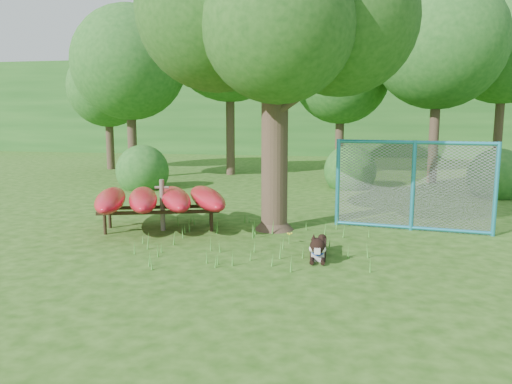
% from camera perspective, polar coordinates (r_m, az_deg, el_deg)
% --- Properties ---
extents(ground, '(80.00, 80.00, 0.00)m').
position_cam_1_polar(ground, '(9.07, -2.71, -7.37)').
color(ground, '#1F480E').
rests_on(ground, ground).
extents(oak_tree, '(5.93, 5.22, 7.25)m').
position_cam_1_polar(oak_tree, '(11.14, 2.08, 20.77)').
color(oak_tree, '#3A2C20').
rests_on(oak_tree, ground).
extents(wooden_post, '(0.31, 0.13, 1.14)m').
position_cam_1_polar(wooden_post, '(11.09, -10.66, -1.32)').
color(wooden_post, brown).
rests_on(wooden_post, ground).
extents(kayak_rack, '(3.63, 3.26, 0.91)m').
position_cam_1_polar(kayak_rack, '(11.17, -11.00, -0.79)').
color(kayak_rack, black).
rests_on(kayak_rack, ground).
extents(husky_dog, '(0.31, 1.18, 0.52)m').
position_cam_1_polar(husky_dog, '(8.95, 7.14, -6.44)').
color(husky_dog, black).
rests_on(husky_dog, ground).
extents(fence_section, '(3.37, 0.58, 3.30)m').
position_cam_1_polar(fence_section, '(11.41, 17.50, 0.69)').
color(fence_section, teal).
rests_on(fence_section, ground).
extents(wildflower_clump, '(0.11, 0.11, 0.23)m').
position_cam_1_polar(wildflower_clump, '(9.89, 3.83, -4.88)').
color(wildflower_clump, '#499731').
rests_on(wildflower_clump, ground).
extents(bg_tree_a, '(4.40, 4.40, 6.70)m').
position_cam_1_polar(bg_tree_a, '(20.45, -14.28, 14.09)').
color(bg_tree_a, '#3A2C20').
rests_on(bg_tree_a, ground).
extents(bg_tree_b, '(5.20, 5.20, 8.22)m').
position_cam_1_polar(bg_tree_b, '(21.30, -3.03, 17.18)').
color(bg_tree_b, '#3A2C20').
rests_on(bg_tree_b, ground).
extents(bg_tree_c, '(4.00, 4.00, 6.12)m').
position_cam_1_polar(bg_tree_c, '(21.52, 9.70, 12.95)').
color(bg_tree_c, '#3A2C20').
rests_on(bg_tree_c, ground).
extents(bg_tree_d, '(4.80, 4.80, 7.50)m').
position_cam_1_polar(bg_tree_d, '(19.84, 20.18, 15.74)').
color(bg_tree_d, '#3A2C20').
rests_on(bg_tree_d, ground).
extents(bg_tree_e, '(4.60, 4.60, 7.55)m').
position_cam_1_polar(bg_tree_e, '(23.38, 26.53, 14.60)').
color(bg_tree_e, '#3A2C20').
rests_on(bg_tree_e, ground).
extents(bg_tree_f, '(3.60, 3.60, 5.55)m').
position_cam_1_polar(bg_tree_f, '(24.18, -16.60, 11.36)').
color(bg_tree_f, '#3A2C20').
rests_on(bg_tree_f, ground).
extents(shrub_left, '(1.80, 1.80, 1.80)m').
position_cam_1_polar(shrub_left, '(17.64, -12.77, 0.40)').
color(shrub_left, '#1E581C').
rests_on(shrub_left, ground).
extents(shrub_right, '(1.80, 1.80, 1.80)m').
position_cam_1_polar(shrub_right, '(17.23, 25.75, -0.47)').
color(shrub_right, '#1E581C').
rests_on(shrub_right, ground).
extents(shrub_mid, '(1.80, 1.80, 1.80)m').
position_cam_1_polar(shrub_mid, '(17.64, 10.65, 0.47)').
color(shrub_mid, '#1E581C').
rests_on(shrub_mid, ground).
extents(wooded_hillside, '(80.00, 12.00, 6.00)m').
position_cam_1_polar(wooded_hillside, '(36.52, 7.87, 9.54)').
color(wooded_hillside, '#1E581C').
rests_on(wooded_hillside, ground).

